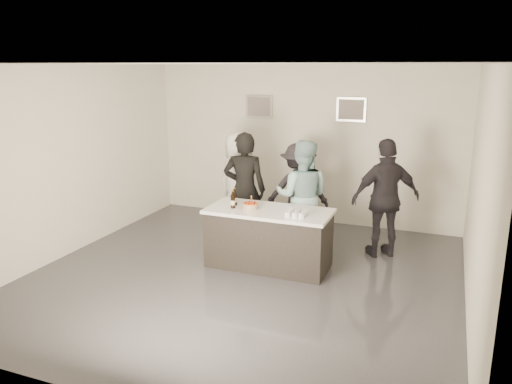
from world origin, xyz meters
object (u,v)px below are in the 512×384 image
Objects in this scene: beer_bottle_a at (235,197)px; person_guest_left at (239,184)px; cake at (251,206)px; person_guest_right at (386,198)px; person_main_black at (245,190)px; person_main_blue at (302,196)px; beer_bottle_b at (233,200)px; person_guest_back at (298,191)px; bar_counter at (269,238)px.

beer_bottle_a is 0.14× the size of person_guest_left.
person_guest_left is at bearing 120.06° from cake.
person_guest_right is (2.59, -0.16, 0.02)m from person_guest_left.
person_main_black reaches higher than person_main_blue.
person_guest_back is (0.54, 1.60, -0.19)m from beer_bottle_b.
person_main_blue reaches higher than bar_counter.
person_main_blue reaches higher than beer_bottle_b.
person_guest_left is at bearing 110.85° from beer_bottle_a.
beer_bottle_a is at bearing 175.86° from bar_counter.
person_main_black is at bearing -21.10° from person_guest_right.
bar_counter is 0.80m from beer_bottle_b.
beer_bottle_a is 1.56m from person_guest_back.
cake is (-0.28, -0.05, 0.49)m from bar_counter.
person_main_blue is 1.32m from person_guest_right.
person_guest_left is 1.06m from person_guest_back.
person_guest_left is 0.97× the size of person_guest_right.
bar_counter is 0.98× the size of person_guest_right.
beer_bottle_b is at bearing 53.54° from person_guest_back.
person_guest_back reaches higher than cake.
bar_counter is 0.56m from cake.
person_guest_left is at bearing -25.17° from person_main_blue.
person_main_black is 1.15× the size of person_guest_back.
person_guest_left is (-0.76, 1.31, -0.01)m from cake.
cake is 0.28m from beer_bottle_b.
person_main_black reaches higher than beer_bottle_b.
beer_bottle_b is 0.14× the size of person_guest_left.
beer_bottle_b is 0.13× the size of person_main_black.
cake is 0.12× the size of person_guest_left.
beer_bottle_a is at bearing 102.62° from beer_bottle_b.
person_main_blue is 1.00× the size of person_guest_left.
beer_bottle_b is at bearing 43.00° from person_main_blue.
cake is 0.88× the size of beer_bottle_a.
cake reaches higher than bar_counter.
beer_bottle_b is 0.14× the size of person_guest_right.
cake is 1.52m from person_guest_left.
person_main_blue is (0.26, 0.85, 0.47)m from bar_counter.
person_guest_left reaches higher than cake.
cake is at bearing 51.43° from person_main_blue.
person_guest_left is at bearing -6.14° from person_guest_back.
bar_counter is at bearing 4.42° from person_guest_right.
person_guest_right is 1.13× the size of person_guest_back.
beer_bottle_b is at bearing 87.23° from person_main_black.
bar_counter is 1.70m from person_guest_left.
beer_bottle_b is at bearing 128.88° from person_guest_left.
cake is at bearing 15.37° from beer_bottle_b.
beer_bottle_b reaches higher than cake.
person_main_black is 1.02× the size of person_guest_right.
person_guest_back is (0.69, 0.77, -0.13)m from person_main_black.
beer_bottle_b is 1.70m from person_guest_back.
person_guest_back is at bearing -145.51° from person_main_black.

